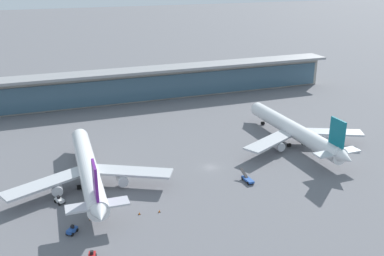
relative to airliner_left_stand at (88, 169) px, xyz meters
name	(u,v)px	position (x,y,z in m)	size (l,w,h in m)	color
ground_plane	(210,167)	(37.57, -1.18, -5.16)	(1200.00, 1200.00, 0.00)	slate
airliner_left_stand	(88,169)	(0.00, 0.00, 0.00)	(47.33, 61.54, 16.39)	white
airliner_centre_stand	(295,131)	(72.94, 6.17, 0.00)	(47.37, 61.44, 16.39)	white
service_truck_under_wing_blue	(72,230)	(-7.37, -23.35, -4.29)	(3.15, 3.29, 2.05)	#234C9E
service_truck_mid_apron_blue	(247,179)	(43.99, -13.97, -4.35)	(2.15, 6.86, 2.70)	#234C9E
service_truck_by_tail_white	(59,200)	(-8.97, -7.61, -4.29)	(2.79, 3.32, 2.05)	silver
terminal_building	(144,84)	(37.57, 79.16, 2.70)	(191.43, 12.80, 15.20)	#9E998E
safety_cone_alpha	(90,219)	(-2.52, -18.87, -4.85)	(0.62, 0.62, 0.70)	orange
safety_cone_bravo	(139,213)	(9.65, -20.69, -4.85)	(0.62, 0.62, 0.70)	orange
safety_cone_charlie	(159,211)	(14.75, -21.44, -4.85)	(0.62, 0.62, 0.70)	orange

